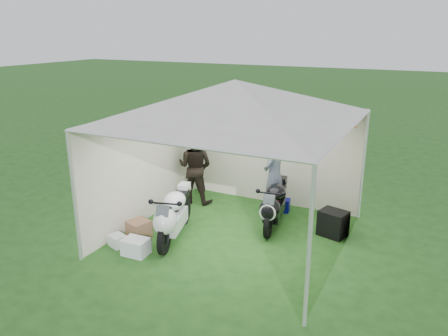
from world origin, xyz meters
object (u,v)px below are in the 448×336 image
Objects in this scene: equipment_box at (333,223)px; crate_2 at (117,241)px; motorcycle_black at (274,204)px; crate_0 at (136,247)px; motorcycle_white at (173,214)px; person_dark_jacket at (195,167)px; canopy_tent at (235,104)px; paddock_stand at (281,205)px; crate_1 at (139,229)px; person_blue_jacket at (274,175)px.

equipment_box is 1.71× the size of crate_2.
crate_0 is (-1.78, -2.19, -0.34)m from motorcycle_black.
motorcycle_white is at bearing 41.68° from crate_2.
person_dark_jacket is at bearing 85.59° from crate_2.
paddock_stand is at bearing 75.28° from canopy_tent.
crate_0 reaches higher than paddock_stand.
crate_1 is at bearing -152.26° from equipment_box.
motorcycle_white is at bearing 70.53° from crate_0.
motorcycle_black is at bearing 27.07° from motorcycle_white.
canopy_tent is at bearing 18.19° from motorcycle_white.
motorcycle_black is at bearing 42.59° from crate_2.
motorcycle_white is at bearing -150.24° from equipment_box.
paddock_stand is (-0.12, 0.80, -0.35)m from motorcycle_black.
equipment_box reaches higher than crate_0.
canopy_tent is 3.03m from crate_1.
motorcycle_white is 1.08× the size of person_dark_jacket.
motorcycle_white reaches higher than crate_0.
person_dark_jacket is 2.66m from crate_2.
motorcycle_white reaches higher than paddock_stand.
person_dark_jacket is 0.95× the size of person_blue_jacket.
canopy_tent is 14.85× the size of paddock_stand.
motorcycle_black is at bearing 37.03° from crate_1.
crate_0 is (-1.25, -1.45, -2.43)m from canopy_tent.
canopy_tent is 15.07× the size of crate_1.
crate_1 is 0.50m from crate_2.
motorcycle_white is 3.64× the size of equipment_box.
canopy_tent is 11.24× the size of equipment_box.
person_dark_jacket is 1.87m from person_blue_jacket.
motorcycle_white is 2.63m from paddock_stand.
motorcycle_white is 2.39m from person_blue_jacket.
canopy_tent is 3.09m from crate_0.
equipment_box reaches higher than crate_1.
equipment_box is at bearing 27.74° from crate_1.
crate_2 is (-2.06, -2.67, -0.79)m from person_blue_jacket.
paddock_stand is at bearing 53.36° from crate_2.
crate_0 is (-0.28, -0.79, -0.37)m from motorcycle_white.
crate_2 is at bearing 80.62° from person_dark_jacket.
equipment_box is at bearing 169.24° from person_dark_jacket.
person_dark_jacket reaches higher than motorcycle_white.
person_blue_jacket is at bearing 60.61° from crate_0.
motorcycle_black is 4.74× the size of crate_1.
crate_0 is (-2.95, -2.32, -0.11)m from equipment_box.
crate_2 is at bearing -105.56° from crate_1.
canopy_tent reaches higher than crate_0.
person_dark_jacket is at bearing 88.23° from crate_1.
person_blue_jacket is (1.86, 0.12, 0.05)m from person_dark_jacket.
crate_0 is at bearing -11.31° from crate_2.
person_blue_jacket is (1.28, 1.98, 0.38)m from motorcycle_white.
person_dark_jacket is 5.77× the size of crate_2.
canopy_tent is 3.09× the size of motorcycle_white.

